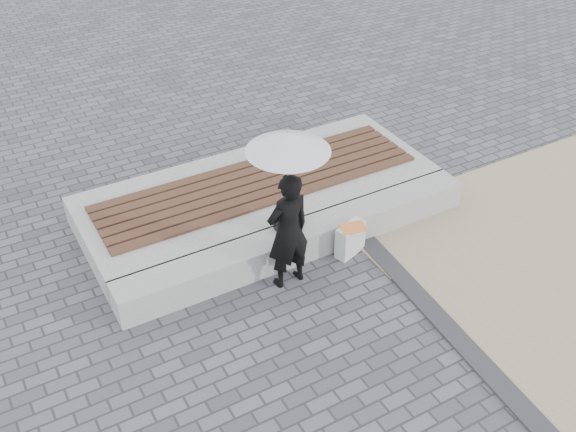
{
  "coord_description": "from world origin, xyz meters",
  "views": [
    {
      "loc": [
        -3.53,
        -4.28,
        5.57
      ],
      "look_at": [
        -0.43,
        1.19,
        1.0
      ],
      "focal_mm": 41.92,
      "sensor_mm": 36.0,
      "label": 1
    }
  ],
  "objects_px": {
    "seating_ledge": "(302,240)",
    "handbag": "(287,219)",
    "canvas_tote": "(350,239)",
    "parasol": "(288,142)",
    "woman": "(288,231)"
  },
  "relations": [
    {
      "from": "seating_ledge",
      "to": "canvas_tote",
      "type": "relative_size",
      "value": 11.26
    },
    {
      "from": "parasol",
      "to": "canvas_tote",
      "type": "height_order",
      "value": "parasol"
    },
    {
      "from": "canvas_tote",
      "to": "parasol",
      "type": "bearing_deg",
      "value": 166.82
    },
    {
      "from": "seating_ledge",
      "to": "canvas_tote",
      "type": "distance_m",
      "value": 0.63
    },
    {
      "from": "seating_ledge",
      "to": "canvas_tote",
      "type": "height_order",
      "value": "canvas_tote"
    },
    {
      "from": "seating_ledge",
      "to": "woman",
      "type": "distance_m",
      "value": 0.83
    },
    {
      "from": "seating_ledge",
      "to": "canvas_tote",
      "type": "xyz_separation_m",
      "value": [
        0.54,
        -0.32,
        0.02
      ]
    },
    {
      "from": "woman",
      "to": "canvas_tote",
      "type": "xyz_separation_m",
      "value": [
        0.97,
        0.09,
        -0.56
      ]
    },
    {
      "from": "seating_ledge",
      "to": "parasol",
      "type": "xyz_separation_m",
      "value": [
        -0.43,
        -0.41,
        1.79
      ]
    },
    {
      "from": "woman",
      "to": "handbag",
      "type": "bearing_deg",
      "value": -122.8
    },
    {
      "from": "seating_ledge",
      "to": "handbag",
      "type": "xyz_separation_m",
      "value": [
        -0.15,
        0.11,
        0.32
      ]
    },
    {
      "from": "canvas_tote",
      "to": "seating_ledge",
      "type": "bearing_deg",
      "value": 131.17
    },
    {
      "from": "parasol",
      "to": "handbag",
      "type": "xyz_separation_m",
      "value": [
        0.28,
        0.52,
        -1.47
      ]
    },
    {
      "from": "handbag",
      "to": "woman",
      "type": "bearing_deg",
      "value": -117.48
    },
    {
      "from": "seating_ledge",
      "to": "handbag",
      "type": "bearing_deg",
      "value": 143.47
    }
  ]
}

